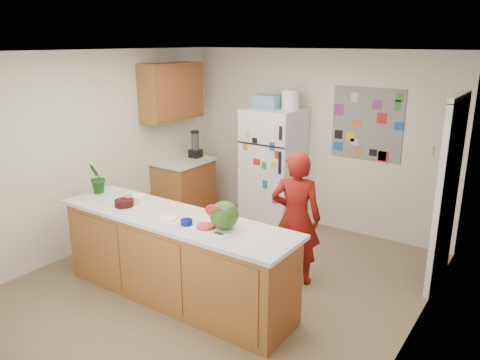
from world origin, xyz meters
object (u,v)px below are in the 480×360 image
Objects in this scene: watermelon at (224,215)px; refrigerator at (273,168)px; person at (296,218)px; cherry_bowl at (124,203)px.

refrigerator is at bearing 110.30° from watermelon.
person is 1.85m from cherry_bowl.
refrigerator is 8.59× the size of cherry_bowl.
watermelon is (0.88, -2.37, 0.22)m from refrigerator.
refrigerator is 2.49m from cherry_bowl.
person reaches higher than cherry_bowl.
watermelon is 1.35× the size of cherry_bowl.
person is 7.59× the size of cherry_bowl.
refrigerator is 1.74m from person.
watermelon is (-0.21, -1.02, 0.31)m from person.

